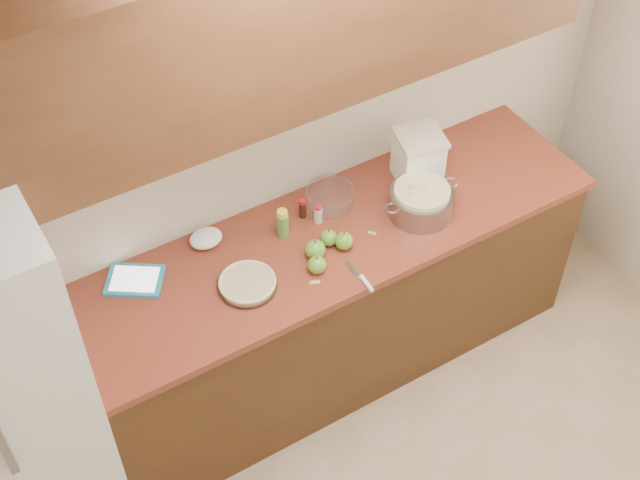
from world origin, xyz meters
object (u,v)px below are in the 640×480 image
pie (248,283)px  flour_canister (418,157)px  tablet (135,280)px  colander (421,201)px

pie → flour_canister: 1.00m
pie → tablet: bearing=145.3°
pie → colander: 0.86m
pie → tablet: (-0.39, 0.27, -0.01)m
tablet → colander: bearing=21.8°
flour_canister → tablet: bearing=176.5°
pie → flour_canister: size_ratio=0.97×
pie → flour_canister: (0.98, 0.18, 0.11)m
pie → tablet: 0.47m
flour_canister → pie: bearing=-169.4°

